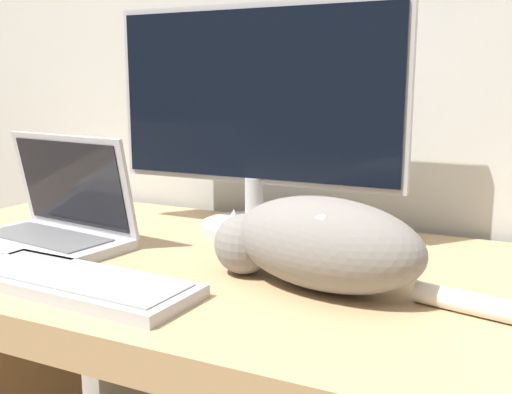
{
  "coord_description": "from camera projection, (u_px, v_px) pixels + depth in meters",
  "views": [
    {
      "loc": [
        0.54,
        -0.56,
        1.1
      ],
      "look_at": [
        0.1,
        0.33,
        0.91
      ],
      "focal_mm": 42.0,
      "sensor_mm": 36.0,
      "label": 1
    }
  ],
  "objects": [
    {
      "name": "desk",
      "position": [
        218.0,
        343.0,
        1.15
      ],
      "size": [
        1.46,
        0.74,
        0.77
      ],
      "color": "tan",
      "rests_on": "ground_plane"
    },
    {
      "name": "cat",
      "position": [
        319.0,
        242.0,
        0.96
      ],
      "size": [
        0.52,
        0.25,
        0.15
      ],
      "rotation": [
        0.0,
        0.0,
        -0.21
      ],
      "color": "gray",
      "rests_on": "desk"
    },
    {
      "name": "external_keyboard",
      "position": [
        76.0,
        282.0,
        0.95
      ],
      "size": [
        0.42,
        0.17,
        0.02
      ],
      "rotation": [
        0.0,
        0.0,
        -0.05
      ],
      "color": "#BCBCC1",
      "rests_on": "desk"
    },
    {
      "name": "monitor",
      "position": [
        254.0,
        115.0,
        1.28
      ],
      "size": [
        0.67,
        0.24,
        0.49
      ],
      "color": "#B2B2B7",
      "rests_on": "desk"
    },
    {
      "name": "laptop",
      "position": [
        52.0,
        223.0,
        1.2
      ],
      "size": [
        0.36,
        0.25,
        0.22
      ],
      "rotation": [
        0.0,
        0.0,
        -0.14
      ],
      "color": "#B7B7BC",
      "rests_on": "desk"
    }
  ]
}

